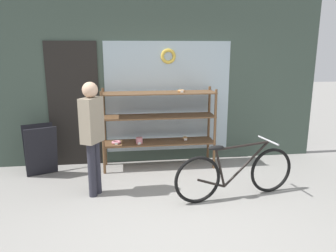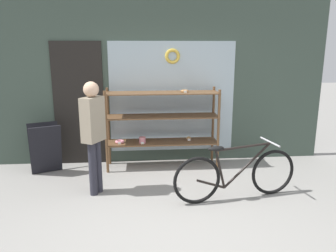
{
  "view_description": "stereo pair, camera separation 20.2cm",
  "coord_description": "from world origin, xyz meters",
  "px_view_note": "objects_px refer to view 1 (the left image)",
  "views": [
    {
      "loc": [
        -0.55,
        -3.31,
        1.99
      ],
      "look_at": [
        0.0,
        0.82,
        0.99
      ],
      "focal_mm": 35.0,
      "sensor_mm": 36.0,
      "label": 1
    },
    {
      "loc": [
        -0.35,
        -3.33,
        1.99
      ],
      "look_at": [
        0.0,
        0.82,
        0.99
      ],
      "focal_mm": 35.0,
      "sensor_mm": 36.0,
      "label": 2
    }
  ],
  "objects_px": {
    "display_case": "(158,120)",
    "pedestrian": "(92,131)",
    "bicycle": "(235,173)",
    "sandwich_board": "(41,150)"
  },
  "relations": [
    {
      "from": "display_case",
      "to": "pedestrian",
      "type": "bearing_deg",
      "value": -135.12
    },
    {
      "from": "bicycle",
      "to": "sandwich_board",
      "type": "relative_size",
      "value": 2.16
    },
    {
      "from": "display_case",
      "to": "sandwich_board",
      "type": "xyz_separation_m",
      "value": [
        -1.89,
        -0.11,
        -0.41
      ]
    },
    {
      "from": "bicycle",
      "to": "pedestrian",
      "type": "distance_m",
      "value": 2.0
    },
    {
      "from": "display_case",
      "to": "pedestrian",
      "type": "relative_size",
      "value": 1.19
    },
    {
      "from": "sandwich_board",
      "to": "pedestrian",
      "type": "relative_size",
      "value": 0.51
    },
    {
      "from": "bicycle",
      "to": "pedestrian",
      "type": "xyz_separation_m",
      "value": [
        -1.89,
        0.34,
        0.56
      ]
    },
    {
      "from": "pedestrian",
      "to": "sandwich_board",
      "type": "bearing_deg",
      "value": -103.83
    },
    {
      "from": "display_case",
      "to": "bicycle",
      "type": "bearing_deg",
      "value": -55.5
    },
    {
      "from": "bicycle",
      "to": "display_case",
      "type": "bearing_deg",
      "value": 114.33
    }
  ]
}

